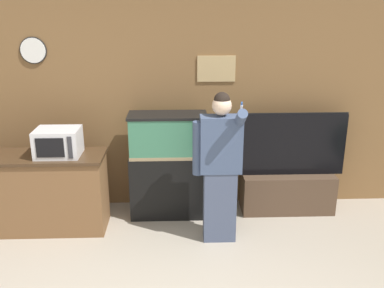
% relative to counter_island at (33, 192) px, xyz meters
% --- Properties ---
extents(wall_back_paneled, '(10.00, 0.08, 2.60)m').
position_rel_counter_island_xyz_m(wall_back_paneled, '(1.50, 0.65, 0.85)').
color(wall_back_paneled, brown).
rests_on(wall_back_paneled, ground_plane).
extents(counter_island, '(1.64, 0.54, 0.89)m').
position_rel_counter_island_xyz_m(counter_island, '(0.00, 0.00, 0.00)').
color(counter_island, brown).
rests_on(counter_island, ground_plane).
extents(microwave, '(0.47, 0.37, 0.30)m').
position_rel_counter_island_xyz_m(microwave, '(0.34, -0.01, 0.59)').
color(microwave, silver).
rests_on(microwave, counter_island).
extents(aquarium_on_stand, '(0.91, 0.40, 1.26)m').
position_rel_counter_island_xyz_m(aquarium_on_stand, '(1.52, 0.30, 0.19)').
color(aquarium_on_stand, black).
rests_on(aquarium_on_stand, ground_plane).
extents(tv_on_stand, '(1.35, 0.40, 1.25)m').
position_rel_counter_island_xyz_m(tv_on_stand, '(2.98, 0.35, -0.08)').
color(tv_on_stand, '#4C3828').
rests_on(tv_on_stand, ground_plane).
extents(person_standing, '(0.52, 0.39, 1.64)m').
position_rel_counter_island_xyz_m(person_standing, '(2.07, -0.31, 0.41)').
color(person_standing, '#424C66').
rests_on(person_standing, ground_plane).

